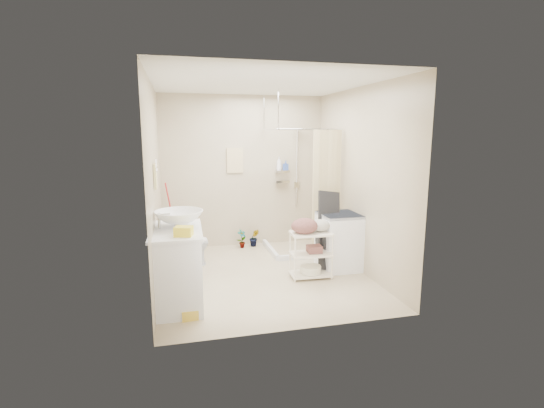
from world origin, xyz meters
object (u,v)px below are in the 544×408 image
(washing_machine, at_px, (339,241))
(laundry_rack, at_px, (311,250))
(vanity, at_px, (178,267))
(toilet, at_px, (186,243))

(washing_machine, bearing_deg, laundry_rack, -154.74)
(vanity, height_order, washing_machine, vanity)
(vanity, distance_m, toilet, 1.37)
(laundry_rack, bearing_deg, vanity, -163.09)
(toilet, distance_m, laundry_rack, 1.89)
(vanity, distance_m, washing_machine, 2.41)
(washing_machine, relative_size, laundry_rack, 1.07)
(washing_machine, height_order, laundry_rack, washing_machine)
(vanity, bearing_deg, laundry_rack, 15.48)
(toilet, height_order, laundry_rack, laundry_rack)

